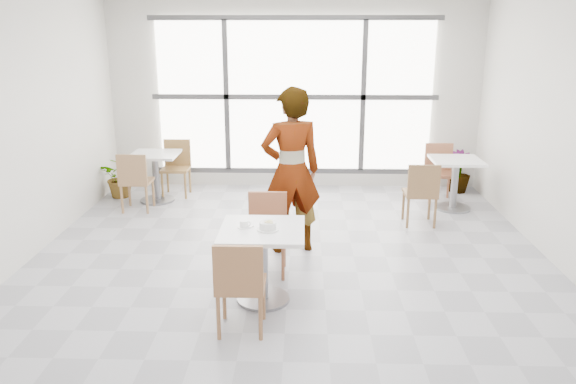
{
  "coord_description": "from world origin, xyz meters",
  "views": [
    {
      "loc": [
        0.15,
        -5.71,
        2.6
      ],
      "look_at": [
        0.0,
        -0.3,
        1.0
      ],
      "focal_mm": 35.19,
      "sensor_mm": 36.0,
      "label": 1
    }
  ],
  "objects_px": {
    "chair_near": "(240,281)",
    "bg_chair_right_near": "(421,190)",
    "bg_chair_left_far": "(176,164)",
    "bg_chair_right_far": "(439,168)",
    "bg_table_right": "(455,177)",
    "person": "(291,171)",
    "chair_far": "(267,227)",
    "oatmeal_bowl": "(268,226)",
    "bg_table_left": "(156,170)",
    "plant_right": "(459,171)",
    "bg_chair_left_near": "(135,178)",
    "main_table": "(263,251)",
    "plant_left": "(122,177)",
    "coffee_cup": "(244,224)"
  },
  "relations": [
    {
      "from": "chair_far",
      "to": "plant_right",
      "type": "xyz_separation_m",
      "value": [
        2.9,
        3.16,
        -0.16
      ]
    },
    {
      "from": "bg_chair_left_near",
      "to": "plant_right",
      "type": "distance_m",
      "value": 5.07
    },
    {
      "from": "chair_near",
      "to": "bg_chair_left_far",
      "type": "distance_m",
      "value": 4.51
    },
    {
      "from": "bg_table_left",
      "to": "bg_chair_left_near",
      "type": "height_order",
      "value": "bg_chair_left_near"
    },
    {
      "from": "person",
      "to": "plant_left",
      "type": "distance_m",
      "value": 3.5
    },
    {
      "from": "oatmeal_bowl",
      "to": "bg_table_right",
      "type": "xyz_separation_m",
      "value": [
        2.54,
        3.02,
        -0.31
      ]
    },
    {
      "from": "coffee_cup",
      "to": "plant_right",
      "type": "relative_size",
      "value": 0.23
    },
    {
      "from": "main_table",
      "to": "plant_left",
      "type": "height_order",
      "value": "main_table"
    },
    {
      "from": "bg_table_left",
      "to": "plant_left",
      "type": "xyz_separation_m",
      "value": [
        -0.6,
        0.2,
        -0.16
      ]
    },
    {
      "from": "oatmeal_bowl",
      "to": "bg_chair_right_near",
      "type": "relative_size",
      "value": 0.24
    },
    {
      "from": "bg_chair_left_far",
      "to": "bg_chair_right_far",
      "type": "bearing_deg",
      "value": -2.64
    },
    {
      "from": "person",
      "to": "plant_right",
      "type": "xyz_separation_m",
      "value": [
        2.66,
        2.56,
        -0.64
      ]
    },
    {
      "from": "bg_chair_right_far",
      "to": "main_table",
      "type": "bearing_deg",
      "value": -125.75
    },
    {
      "from": "bg_chair_left_far",
      "to": "chair_far",
      "type": "bearing_deg",
      "value": -60.71
    },
    {
      "from": "plant_right",
      "to": "chair_near",
      "type": "bearing_deg",
      "value": -124.01
    },
    {
      "from": "chair_near",
      "to": "bg_chair_left_near",
      "type": "xyz_separation_m",
      "value": [
        -1.88,
        3.35,
        0.0
      ]
    },
    {
      "from": "chair_far",
      "to": "person",
      "type": "distance_m",
      "value": 0.81
    },
    {
      "from": "oatmeal_bowl",
      "to": "coffee_cup",
      "type": "distance_m",
      "value": 0.24
    },
    {
      "from": "bg_chair_left_far",
      "to": "bg_table_right",
      "type": "bearing_deg",
      "value": -8.62
    },
    {
      "from": "oatmeal_bowl",
      "to": "bg_table_left",
      "type": "distance_m",
      "value": 3.81
    },
    {
      "from": "plant_left",
      "to": "chair_near",
      "type": "bearing_deg",
      "value": -60.37
    },
    {
      "from": "person",
      "to": "bg_chair_left_far",
      "type": "distance_m",
      "value": 3.0
    },
    {
      "from": "main_table",
      "to": "bg_table_left",
      "type": "distance_m",
      "value": 3.74
    },
    {
      "from": "main_table",
      "to": "coffee_cup",
      "type": "distance_m",
      "value": 0.31
    },
    {
      "from": "bg_chair_right_near",
      "to": "plant_left",
      "type": "xyz_separation_m",
      "value": [
        -4.42,
        1.22,
        -0.17
      ]
    },
    {
      "from": "chair_far",
      "to": "bg_chair_right_far",
      "type": "relative_size",
      "value": 1.0
    },
    {
      "from": "oatmeal_bowl",
      "to": "plant_right",
      "type": "distance_m",
      "value": 4.86
    },
    {
      "from": "bg_table_right",
      "to": "plant_right",
      "type": "xyz_separation_m",
      "value": [
        0.3,
        0.9,
        -0.15
      ]
    },
    {
      "from": "bg_chair_left_near",
      "to": "bg_chair_right_near",
      "type": "bearing_deg",
      "value": 172.88
    },
    {
      "from": "person",
      "to": "bg_chair_left_far",
      "type": "xyz_separation_m",
      "value": [
        -1.87,
        2.3,
        -0.48
      ]
    },
    {
      "from": "plant_left",
      "to": "coffee_cup",
      "type": "bearing_deg",
      "value": -56.1
    },
    {
      "from": "bg_table_right",
      "to": "bg_chair_right_near",
      "type": "xyz_separation_m",
      "value": [
        -0.64,
        -0.76,
        0.01
      ]
    },
    {
      "from": "bg_table_left",
      "to": "bg_table_right",
      "type": "xyz_separation_m",
      "value": [
        4.46,
        -0.26,
        0.0
      ]
    },
    {
      "from": "coffee_cup",
      "to": "bg_table_left",
      "type": "xyz_separation_m",
      "value": [
        -1.69,
        3.21,
        -0.29
      ]
    },
    {
      "from": "person",
      "to": "bg_chair_right_near",
      "type": "height_order",
      "value": "person"
    },
    {
      "from": "oatmeal_bowl",
      "to": "bg_table_left",
      "type": "height_order",
      "value": "oatmeal_bowl"
    },
    {
      "from": "chair_near",
      "to": "bg_chair_right_near",
      "type": "xyz_separation_m",
      "value": [
        2.11,
        2.85,
        0.0
      ]
    },
    {
      "from": "person",
      "to": "plant_left",
      "type": "height_order",
      "value": "person"
    },
    {
      "from": "chair_near",
      "to": "bg_chair_right_far",
      "type": "xyz_separation_m",
      "value": [
        2.62,
        4.07,
        0.0
      ]
    },
    {
      "from": "person",
      "to": "bg_chair_right_near",
      "type": "relative_size",
      "value": 2.25
    },
    {
      "from": "person",
      "to": "bg_chair_left_near",
      "type": "xyz_separation_m",
      "value": [
        -2.28,
        1.39,
        -0.48
      ]
    },
    {
      "from": "coffee_cup",
      "to": "bg_chair_right_far",
      "type": "xyz_separation_m",
      "value": [
        2.64,
        3.41,
        -0.28
      ]
    },
    {
      "from": "main_table",
      "to": "bg_chair_right_near",
      "type": "bearing_deg",
      "value": 48.57
    },
    {
      "from": "bg_chair_right_far",
      "to": "bg_chair_left_near",
      "type": "bearing_deg",
      "value": -170.97
    },
    {
      "from": "bg_chair_right_near",
      "to": "bg_table_left",
      "type": "bearing_deg",
      "value": -14.94
    },
    {
      "from": "bg_chair_left_far",
      "to": "bg_chair_right_far",
      "type": "xyz_separation_m",
      "value": [
        4.1,
        -0.19,
        0.0
      ]
    },
    {
      "from": "chair_near",
      "to": "bg_chair_right_near",
      "type": "distance_m",
      "value": 3.55
    },
    {
      "from": "coffee_cup",
      "to": "person",
      "type": "height_order",
      "value": "person"
    },
    {
      "from": "chair_far",
      "to": "bg_table_right",
      "type": "distance_m",
      "value": 3.45
    },
    {
      "from": "bg_chair_right_near",
      "to": "bg_chair_right_far",
      "type": "bearing_deg",
      "value": -112.94
    }
  ]
}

